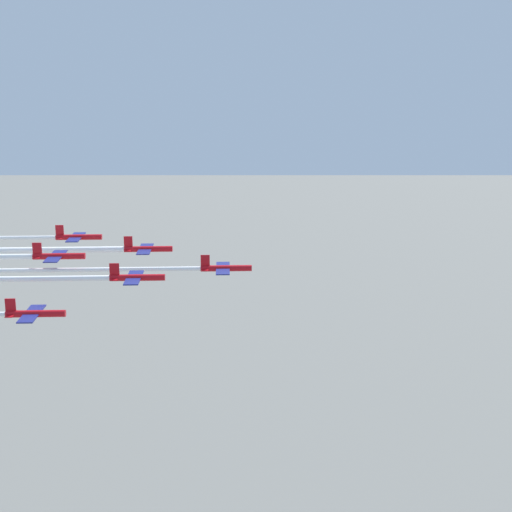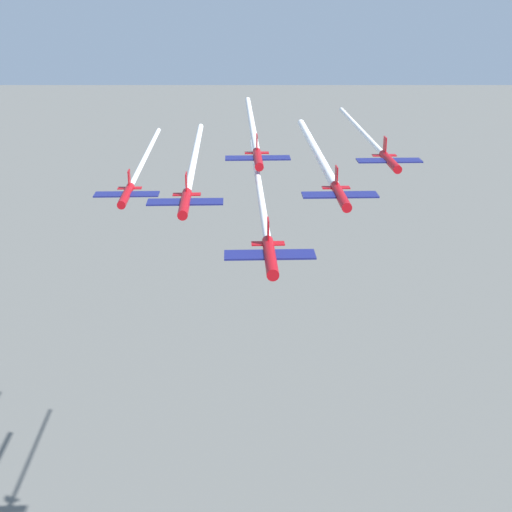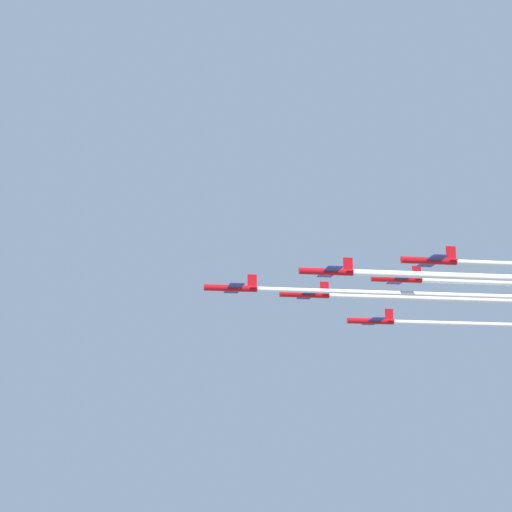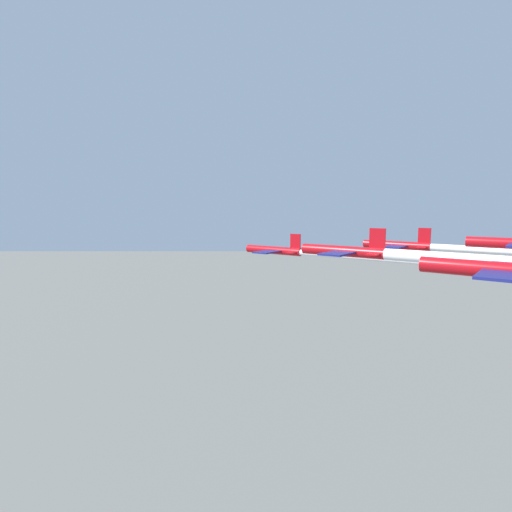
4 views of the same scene
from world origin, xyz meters
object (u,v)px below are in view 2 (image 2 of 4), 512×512
object	(u,v)px
jet_1	(340,195)
jet_2	(185,202)
jet_5	(126,194)
jet_4	(258,158)
jet_3	(390,161)
jet_0	(270,255)

from	to	relation	value
jet_1	jet_2	size ratio (longest dim) A/B	1.00
jet_1	jet_5	xyz separation A→B (m)	(32.79, -1.05, -4.15)
jet_5	jet_4	bearing A→B (deg)	-180.00
jet_2	jet_3	distance (m)	32.83
jet_4	jet_1	bearing A→B (deg)	120.47
jet_0	jet_2	distance (m)	18.79
jet_0	jet_2	bearing A→B (deg)	-59.53
jet_2	jet_3	xyz separation A→B (m)	(-17.75, -27.59, 1.23)
jet_2	jet_0	bearing A→B (deg)	120.47
jet_3	jet_4	distance (m)	19.03
jet_2	jet_4	distance (m)	18.85
jet_2	jet_5	bearing A→B (deg)	-59.53
jet_0	jet_1	world-z (taller)	jet_1
jet_4	jet_5	world-z (taller)	jet_4
jet_4	jet_5	distance (m)	19.72
jet_1	jet_4	distance (m)	18.79
jet_2	jet_5	distance (m)	19.08
jet_0	jet_1	xyz separation A→B (m)	(-0.91, -18.74, 1.72)
jet_1	jet_4	world-z (taller)	jet_4
jet_2	jet_4	size ratio (longest dim) A/B	1.00
jet_0	jet_4	distance (m)	32.46
jet_4	jet_5	xyz separation A→B (m)	(16.85, 8.84, -5.20)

